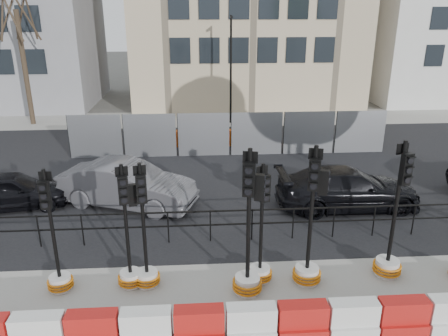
{
  "coord_description": "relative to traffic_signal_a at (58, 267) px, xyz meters",
  "views": [
    {
      "loc": [
        -1.55,
        -9.94,
        6.4
      ],
      "look_at": [
        -0.69,
        3.0,
        1.61
      ],
      "focal_mm": 35.0,
      "sensor_mm": 36.0,
      "label": 1
    }
  ],
  "objects": [
    {
      "name": "traffic_signal_c",
      "position": [
        2.07,
        0.04,
        0.02
      ],
      "size": [
        0.63,
        0.63,
        3.18
      ],
      "rotation": [
        0.0,
        0.0,
        0.2
      ],
      "color": "beige",
      "rests_on": "ground"
    },
    {
      "name": "kerb_railing",
      "position": [
        4.88,
        2.05,
        0.05
      ],
      "size": [
        18.0,
        0.04,
        1.0
      ],
      "color": "black",
      "rests_on": "ground"
    },
    {
      "name": "barrier_row",
      "position": [
        4.88,
        -1.95,
        -0.27
      ],
      "size": [
        16.75,
        0.5,
        0.8
      ],
      "color": "red",
      "rests_on": "ground"
    },
    {
      "name": "car_a",
      "position": [
        -2.91,
        4.78,
        -0.0
      ],
      "size": [
        2.71,
        4.23,
        1.27
      ],
      "primitive_type": "imported",
      "rotation": [
        0.0,
        0.0,
        1.74
      ],
      "color": "black",
      "rests_on": "ground"
    },
    {
      "name": "road",
      "position": [
        4.88,
        7.85,
        -0.62
      ],
      "size": [
        40.0,
        14.0,
        0.03
      ],
      "primitive_type": "cube",
      "color": "black",
      "rests_on": "ground"
    },
    {
      "name": "tree_bare_far",
      "position": [
        -6.12,
        16.35,
        6.01
      ],
      "size": [
        2.0,
        2.0,
        9.0
      ],
      "color": "#473828",
      "rests_on": "ground"
    },
    {
      "name": "car_b",
      "position": [
        0.97,
        4.72,
        0.12
      ],
      "size": [
        4.58,
        5.66,
        1.52
      ],
      "primitive_type": "imported",
      "rotation": [
        0.0,
        0.0,
        1.22
      ],
      "color": "#505056",
      "rests_on": "ground"
    },
    {
      "name": "traffic_signal_b",
      "position": [
        1.68,
        0.06,
        0.11
      ],
      "size": [
        0.62,
        0.62,
        3.15
      ],
      "rotation": [
        0.0,
        0.0,
        0.21
      ],
      "color": "beige",
      "rests_on": "ground"
    },
    {
      "name": "traffic_signal_a",
      "position": [
        0.0,
        0.0,
        0.0
      ],
      "size": [
        0.61,
        0.61,
        3.1
      ],
      "rotation": [
        0.0,
        0.0,
        -0.04
      ],
      "color": "beige",
      "rests_on": "ground"
    },
    {
      "name": "traffic_signal_d",
      "position": [
        4.47,
        -0.41,
        0.22
      ],
      "size": [
        0.71,
        0.71,
        3.61
      ],
      "rotation": [
        0.0,
        0.0,
        -0.23
      ],
      "color": "beige",
      "rests_on": "ground"
    },
    {
      "name": "traffic_signal_e",
      "position": [
        4.83,
        0.05,
        -0.0
      ],
      "size": [
        0.61,
        0.61,
        3.09
      ],
      "rotation": [
        0.0,
        0.0,
        0.32
      ],
      "color": "beige",
      "rests_on": "ground"
    },
    {
      "name": "car_c",
      "position": [
        8.37,
        4.07,
        0.06
      ],
      "size": [
        2.11,
        4.86,
        1.39
      ],
      "primitive_type": "imported",
      "rotation": [
        0.0,
        0.0,
        1.59
      ],
      "color": "black",
      "rests_on": "ground"
    },
    {
      "name": "lamp_post_far",
      "position": [
        5.38,
        15.83,
        2.58
      ],
      "size": [
        0.12,
        0.56,
        6.0
      ],
      "color": "black",
      "rests_on": "ground"
    },
    {
      "name": "traffic_signal_f",
      "position": [
        5.98,
        -0.11,
        0.2
      ],
      "size": [
        0.7,
        0.7,
        3.54
      ],
      "rotation": [
        0.0,
        0.0,
        -0.29
      ],
      "color": "beige",
      "rests_on": "ground"
    },
    {
      "name": "heras_fencing",
      "position": [
        4.39,
        10.56,
        0.07
      ],
      "size": [
        14.33,
        1.72,
        2.0
      ],
      "color": "gray",
      "rests_on": "ground"
    },
    {
      "name": "ground",
      "position": [
        4.88,
        0.85,
        -0.64
      ],
      "size": [
        120.0,
        120.0,
        0.0
      ],
      "primitive_type": "plane",
      "color": "#51514C",
      "rests_on": "ground"
    },
    {
      "name": "sidewalk_far",
      "position": [
        4.88,
        16.85,
        -0.63
      ],
      "size": [
        40.0,
        4.0,
        0.02
      ],
      "primitive_type": "cube",
      "color": "gray",
      "rests_on": "ground"
    },
    {
      "name": "traffic_signal_g",
      "position": [
        8.08,
        0.08,
        0.1
      ],
      "size": [
        0.7,
        0.7,
        3.57
      ],
      "rotation": [
        0.0,
        0.0,
        0.3
      ],
      "color": "beige",
      "rests_on": "ground"
    }
  ]
}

